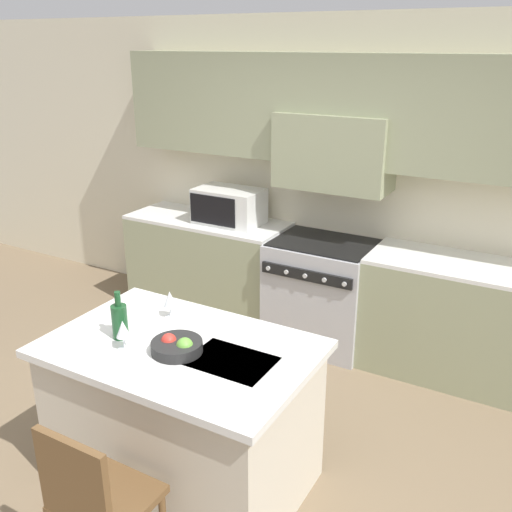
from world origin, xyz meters
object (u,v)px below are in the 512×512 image
Objects in this scene: range_stove at (321,293)px; wine_glass_far at (170,300)px; wine_glass_near at (123,330)px; microwave at (229,206)px; wine_bottle at (120,320)px; fruit_bowl at (177,346)px; island_chair at (95,499)px.

range_stove is 1.83m from wine_glass_far.
microwave is at bearing 107.53° from wine_glass_near.
microwave is (-0.93, 0.02, 0.63)m from range_stove.
wine_glass_far is (-0.27, -1.71, 0.57)m from range_stove.
wine_glass_near is at bearing -40.04° from wine_bottle.
wine_glass_far is at bearing -68.96° from microwave.
wine_bottle is 1.67× the size of wine_glass_far.
range_stove is at bearing 90.44° from fruit_bowl.
wine_bottle is at bearing -74.39° from microwave.
wine_bottle reaches higher than wine_glass_near.
microwave is at bearing 178.86° from range_stove.
fruit_bowl is (0.28, -0.31, -0.08)m from wine_glass_far.
fruit_bowl is at bearing -47.89° from wine_glass_far.
island_chair is at bearing -62.09° from wine_glass_near.
range_stove is at bearing 91.39° from island_chair.
range_stove is 2.09m from fruit_bowl.
range_stove is 2.75m from island_chair.
wine_bottle reaches higher than wine_glass_far.
wine_bottle reaches higher than fruit_bowl.
wine_glass_near is (-0.25, -2.14, 0.57)m from range_stove.
island_chair is at bearing -72.00° from wine_glass_far.
wine_glass_far is at bearing 132.11° from fruit_bowl.
range_stove is at bearing 81.11° from wine_glass_far.
wine_glass_near and wine_glass_far have the same top height.
wine_bottle is 1.01× the size of fruit_bowl.
wine_glass_near is 1.00× the size of wine_glass_far.
wine_bottle is 0.13m from wine_glass_near.
microwave is 2.99m from island_chair.
island_chair is 1.19m from wine_glass_far.
wine_glass_near is (0.10, -0.09, 0.01)m from wine_bottle.
microwave is 2.13× the size of fruit_bowl.
wine_glass_near is (-0.32, 0.60, 0.50)m from island_chair.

